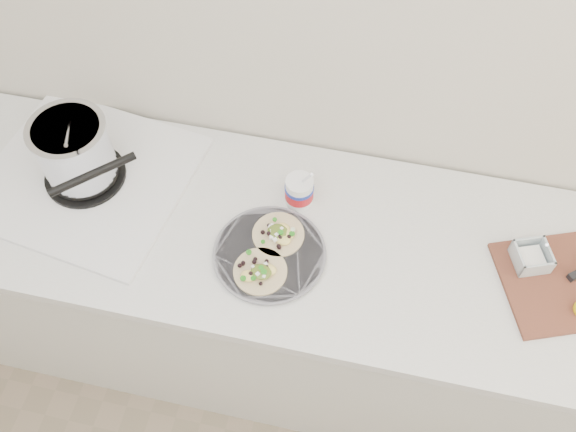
# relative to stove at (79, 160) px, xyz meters

# --- Properties ---
(counter) EXTENTS (2.44, 0.66, 0.90)m
(counter) POSITION_rel_stove_xyz_m (0.56, -0.04, -0.54)
(counter) COLOR silver
(counter) RESTS_ON ground
(stove) EXTENTS (0.65, 0.62, 0.28)m
(stove) POSITION_rel_stove_xyz_m (0.00, 0.00, 0.00)
(stove) COLOR silver
(stove) RESTS_ON counter
(taco_plate) EXTENTS (0.31, 0.32, 0.04)m
(taco_plate) POSITION_rel_stove_xyz_m (0.59, -0.14, -0.07)
(taco_plate) COLOR slate
(taco_plate) RESTS_ON counter
(tub) EXTENTS (0.08, 0.08, 0.19)m
(tub) POSITION_rel_stove_xyz_m (0.64, 0.06, -0.03)
(tub) COLOR white
(tub) RESTS_ON counter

